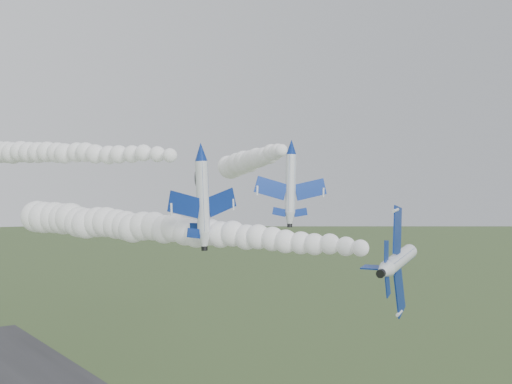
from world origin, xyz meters
TOP-DOWN VIEW (x-y plane):
  - jet_lead at (8.59, -1.89)m, footprint 6.19×11.60m
  - smoke_trail_jet_lead at (-3.03, 27.26)m, footprint 27.27×53.83m
  - jet_pair_left at (-3.00, 19.71)m, footprint 10.91×12.85m
  - smoke_trail_jet_pair_left at (-12.31, 58.96)m, footprint 18.71×73.19m
  - jet_pair_right at (11.05, 19.63)m, footprint 9.76×11.13m
  - smoke_trail_jet_pair_right at (26.83, 50.99)m, footprint 31.59×61.35m

SIDE VIEW (x-z plane):
  - jet_lead at x=8.59m, z-range 30.36..40.37m
  - smoke_trail_jet_lead at x=-3.03m, z-range 34.23..39.04m
  - jet_pair_left at x=-3.00m, z-range 44.55..47.76m
  - jet_pair_right at x=11.05m, z-range 46.12..49.02m
  - smoke_trail_jet_pair_right at x=26.83m, z-range 45.53..50.80m
  - smoke_trail_jet_pair_left at x=-12.31m, z-range 46.05..50.59m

